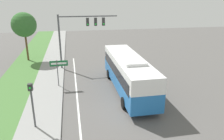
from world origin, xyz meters
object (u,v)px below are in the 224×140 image
Objects in this scene: signal_gantry at (80,29)px; pedestrian_signal at (32,99)px; bus at (128,71)px; street_sign at (58,67)px.

signal_gantry reaches higher than pedestrian_signal.
signal_gantry is 12.95m from pedestrian_signal.
signal_gantry reaches higher than bus.
street_sign is (-6.11, 1.96, 0.09)m from bus.
bus reaches higher than street_sign.
signal_gantry is (-3.71, 7.44, 2.77)m from bus.
bus is at bearing -17.83° from street_sign.
bus is 6.41m from street_sign.
bus is at bearing -63.51° from signal_gantry.
signal_gantry is 2.15× the size of pedestrian_signal.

